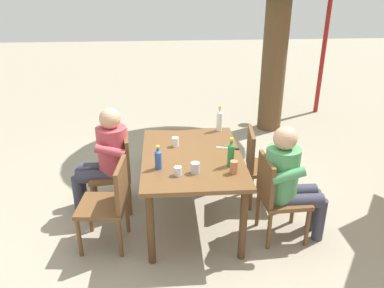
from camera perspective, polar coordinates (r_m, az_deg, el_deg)
ground_plane at (r=4.25m, az=0.00°, el=-11.13°), size 24.00×24.00×0.00m
dining_table at (r=3.90m, az=0.00°, el=-2.95°), size 1.42×0.99×0.78m
chair_far_right at (r=3.85m, az=12.34°, el=-7.18°), size 0.46×0.46×0.87m
chair_near_left at (r=4.30m, az=-10.96°, el=-3.53°), size 0.48×0.48×0.87m
chair_near_right at (r=3.74m, az=-11.97°, el=-8.16°), size 0.48×0.48×0.87m
chair_far_left at (r=4.40m, az=10.06°, el=-2.82°), size 0.48×0.48×0.87m
person_in_white_shirt at (r=3.80m, az=14.13°, el=-4.88°), size 0.47×0.61×1.18m
person_in_plaid_shirt at (r=4.24m, az=-12.61°, el=-1.61°), size 0.47×0.61×1.18m
bottle_blue at (r=3.56m, az=-5.01°, el=-2.19°), size 0.06×0.06×0.23m
bottle_green at (r=3.61m, az=5.76°, el=-1.47°), size 0.06×0.06×0.28m
bottle_clear at (r=4.42m, az=4.06°, el=3.55°), size 0.06×0.06×0.30m
cup_white at (r=4.03m, az=-2.48°, el=0.32°), size 0.07×0.07×0.10m
cup_glass at (r=3.46m, az=-2.11°, el=-4.01°), size 0.07×0.07×0.08m
cup_steel at (r=3.50m, az=0.53°, el=-3.53°), size 0.08×0.08×0.10m
cup_terracotta at (r=3.51m, az=6.19°, el=-3.41°), size 0.07×0.07×0.12m
table_knife at (r=4.01m, az=5.54°, el=-0.63°), size 0.09×0.24×0.01m
backpack_by_near_side at (r=5.23m, az=-5.37°, el=-1.33°), size 0.31×0.23×0.45m
lamp_post at (r=7.43m, az=19.60°, el=18.35°), size 0.56×0.20×2.63m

